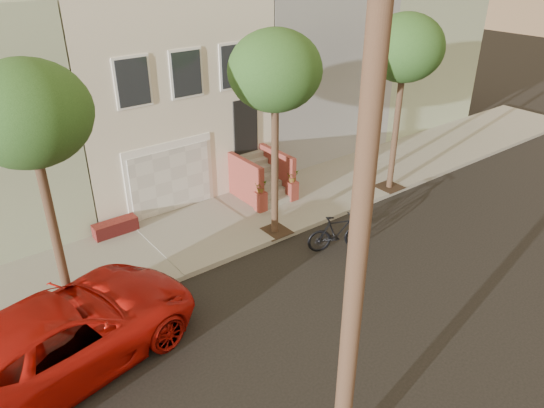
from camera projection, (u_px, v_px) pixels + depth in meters
ground at (336, 309)px, 13.25m from camera, size 90.00×90.00×0.00m
sidewalk at (224, 225)px, 16.99m from camera, size 40.00×3.70×0.15m
house_row at (137, 83)px, 19.46m from camera, size 33.10×11.70×7.00m
tree_left at (28, 116)px, 10.62m from camera, size 2.70×2.57×6.30m
tree_mid at (275, 72)px, 14.12m from camera, size 2.70×2.57×6.30m
tree_right at (405, 49)px, 17.09m from camera, size 2.70×2.57×6.30m
pickup_truck at (61, 336)px, 11.09m from camera, size 6.72×4.13×1.74m
motorcycle at (338, 232)px, 15.56m from camera, size 2.00×1.25×1.17m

